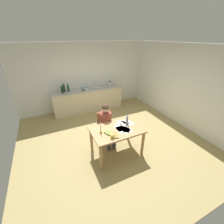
{
  "coord_description": "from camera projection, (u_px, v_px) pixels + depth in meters",
  "views": [
    {
      "loc": [
        -1.48,
        -3.17,
        2.77
      ],
      "look_at": [
        0.08,
        0.14,
        0.85
      ],
      "focal_mm": 23.33,
      "sensor_mm": 36.0,
      "label": 1
    }
  ],
  "objects": [
    {
      "name": "wine_glass_back_left",
      "position": [
        83.0,
        86.0,
        5.78
      ],
      "size": [
        0.07,
        0.07,
        0.15
      ],
      "color": "silver",
      "rests_on": "kitchen_counter"
    },
    {
      "name": "wine_glass_near_sink",
      "position": [
        88.0,
        85.0,
        5.85
      ],
      "size": [
        0.07,
        0.07,
        0.15
      ],
      "color": "silver",
      "rests_on": "kitchen_counter"
    },
    {
      "name": "wall_back",
      "position": [
        84.0,
        77.0,
        5.86
      ],
      "size": [
        5.2,
        0.12,
        2.6
      ],
      "primitive_type": "cube",
      "color": "silver",
      "rests_on": "ground"
    },
    {
      "name": "ground_plane",
      "position": [
        112.0,
        140.0,
        4.4
      ],
      "size": [
        5.2,
        5.2,
        0.04
      ],
      "primitive_type": "cube",
      "color": "tan"
    },
    {
      "name": "bottle_wine_red",
      "position": [
        68.0,
        88.0,
        5.46
      ],
      "size": [
        0.07,
        0.07,
        0.3
      ],
      "color": "#194C23",
      "rests_on": "kitchen_counter"
    },
    {
      "name": "dining_table",
      "position": [
        117.0,
        133.0,
        3.6
      ],
      "size": [
        1.25,
        0.81,
        0.76
      ],
      "color": "tan",
      "rests_on": "ground"
    },
    {
      "name": "paper_envelope",
      "position": [
        123.0,
        123.0,
        3.78
      ],
      "size": [
        0.34,
        0.36,
        0.0
      ],
      "primitive_type": "cube",
      "rotation": [
        0.0,
        0.0,
        0.62
      ],
      "color": "white",
      "rests_on": "dining_table"
    },
    {
      "name": "candlestick",
      "position": [
        101.0,
        130.0,
        3.38
      ],
      "size": [
        0.06,
        0.06,
        0.27
      ],
      "color": "gold",
      "rests_on": "dining_table"
    },
    {
      "name": "paper_letter",
      "position": [
        120.0,
        128.0,
        3.59
      ],
      "size": [
        0.22,
        0.31,
        0.0
      ],
      "primitive_type": "cube",
      "rotation": [
        0.0,
        0.0,
        -0.05
      ],
      "color": "white",
      "rests_on": "dining_table"
    },
    {
      "name": "sink_unit",
      "position": [
        97.0,
        87.0,
        5.91
      ],
      "size": [
        0.36,
        0.36,
        0.24
      ],
      "color": "#B2B7BC",
      "rests_on": "kitchen_counter"
    },
    {
      "name": "teacup_on_counter",
      "position": [
        86.0,
        89.0,
        5.59
      ],
      "size": [
        0.12,
        0.08,
        0.09
      ],
      "color": "white",
      "rests_on": "kitchen_counter"
    },
    {
      "name": "wall_right",
      "position": [
        183.0,
        86.0,
        4.77
      ],
      "size": [
        0.12,
        5.2,
        2.6
      ],
      "primitive_type": "cube",
      "color": "silver",
      "rests_on": "ground"
    },
    {
      "name": "paper_receipt",
      "position": [
        121.0,
        129.0,
        3.53
      ],
      "size": [
        0.23,
        0.31,
        0.0
      ],
      "primitive_type": "cube",
      "rotation": [
        0.0,
        0.0,
        0.07
      ],
      "color": "white",
      "rests_on": "dining_table"
    },
    {
      "name": "coffee_mug",
      "position": [
        112.0,
        136.0,
        3.21
      ],
      "size": [
        0.11,
        0.07,
        0.1
      ],
      "color": "#F2CC4C",
      "rests_on": "dining_table"
    },
    {
      "name": "mixing_bowl",
      "position": [
        84.0,
        89.0,
        5.63
      ],
      "size": [
        0.25,
        0.25,
        0.11
      ],
      "primitive_type": "ellipsoid",
      "color": "#668C99",
      "rests_on": "kitchen_counter"
    },
    {
      "name": "book_cookery",
      "position": [
        109.0,
        133.0,
        3.39
      ],
      "size": [
        0.18,
        0.2,
        0.03
      ],
      "primitive_type": "cube",
      "rotation": [
        0.0,
        0.0,
        0.31
      ],
      "color": "olive",
      "rests_on": "dining_table"
    },
    {
      "name": "paper_bill",
      "position": [
        124.0,
        129.0,
        3.55
      ],
      "size": [
        0.35,
        0.36,
        0.0
      ],
      "primitive_type": "cube",
      "rotation": [
        0.0,
        0.0,
        0.65
      ],
      "color": "white",
      "rests_on": "dining_table"
    },
    {
      "name": "wine_glass_by_kettle",
      "position": [
        85.0,
        86.0,
        5.81
      ],
      "size": [
        0.07,
        0.07,
        0.15
      ],
      "color": "silver",
      "rests_on": "kitchen_counter"
    },
    {
      "name": "paper_notice",
      "position": [
        126.0,
        129.0,
        3.53
      ],
      "size": [
        0.22,
        0.3,
        0.0
      ],
      "primitive_type": "cube",
      "rotation": [
        0.0,
        0.0,
        -0.02
      ],
      "color": "white",
      "rests_on": "dining_table"
    },
    {
      "name": "chair_at_table",
      "position": [
        105.0,
        126.0,
        4.16
      ],
      "size": [
        0.4,
        0.4,
        0.88
      ],
      "color": "tan",
      "rests_on": "ground"
    },
    {
      "name": "kitchen_counter",
      "position": [
        88.0,
        100.0,
        5.97
      ],
      "size": [
        2.8,
        0.64,
        0.9
      ],
      "color": "beige",
      "rests_on": "ground"
    },
    {
      "name": "book_magazine",
      "position": [
        116.0,
        135.0,
        3.31
      ],
      "size": [
        0.18,
        0.25,
        0.02
      ],
      "primitive_type": "cube",
      "rotation": [
        0.0,
        0.0,
        -0.3
      ],
      "color": "olive",
      "rests_on": "dining_table"
    },
    {
      "name": "bottle_oil",
      "position": [
        62.0,
        90.0,
        5.29
      ],
      "size": [
        0.08,
        0.08,
        0.3
      ],
      "color": "black",
      "rests_on": "kitchen_counter"
    },
    {
      "name": "wine_bottle_on_table",
      "position": [
        127.0,
        120.0,
        3.71
      ],
      "size": [
        0.06,
        0.06,
        0.25
      ],
      "color": "#8C999E",
      "rests_on": "dining_table"
    },
    {
      "name": "person_seated",
      "position": [
        107.0,
        123.0,
        3.96
      ],
      "size": [
        0.32,
        0.59,
        1.19
      ],
      "color": "brown",
      "rests_on": "ground"
    },
    {
      "name": "stovetop_kettle",
      "position": [
        110.0,
        84.0,
        6.08
      ],
      "size": [
        0.18,
        0.18,
        0.22
      ],
      "color": "#B7BABF",
      "rests_on": "kitchen_counter"
    },
    {
      "name": "bottle_vinegar",
      "position": [
        64.0,
        88.0,
        5.45
      ],
      "size": [
        0.08,
        0.08,
        0.31
      ],
      "color": "black",
      "rests_on": "kitchen_counter"
    },
    {
      "name": "paper_flyer",
      "position": [
        127.0,
        122.0,
        3.82
      ],
      "size": [
        0.27,
        0.33,
        0.0
      ],
      "primitive_type": "cube",
      "rotation": [
        0.0,
        0.0,
        0.21
      ],
      "color": "white",
      "rests_on": "dining_table"
    }
  ]
}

